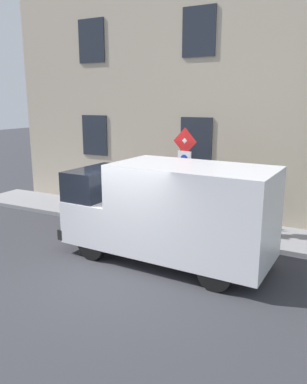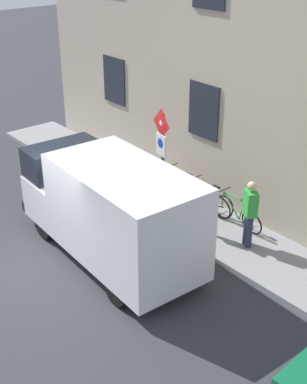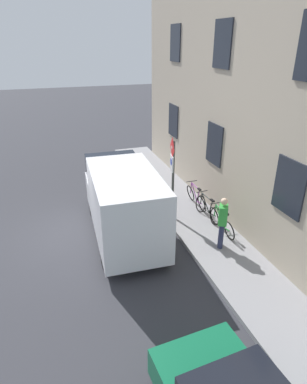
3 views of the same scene
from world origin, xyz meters
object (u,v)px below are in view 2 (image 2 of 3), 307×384
(sign_post_stacked, at_px, (162,150))
(bicycle_black, at_px, (208,199))
(bicycle_green, at_px, (236,213))
(pedestrian, at_px, (250,212))
(bicycle_purple, at_px, (183,187))
(delivery_van, at_px, (110,208))

(sign_post_stacked, bearing_deg, bicycle_black, -20.62)
(sign_post_stacked, height_order, bicycle_green, sign_post_stacked)
(pedestrian, bearing_deg, bicycle_black, -74.61)
(sign_post_stacked, height_order, bicycle_purple, sign_post_stacked)
(bicycle_green, bearing_deg, delivery_van, 71.28)
(delivery_van, distance_m, pedestrian, 3.32)
(bicycle_purple, bearing_deg, pedestrian, 171.00)
(bicycle_black, height_order, pedestrian, pedestrian)
(bicycle_black, bearing_deg, bicycle_green, 175.47)
(delivery_van, relative_size, bicycle_purple, 3.17)
(bicycle_purple, xyz_separation_m, pedestrian, (-0.47, -2.85, 0.56))
(sign_post_stacked, distance_m, bicycle_black, 2.12)
(bicycle_purple, relative_size, pedestrian, 0.99)
(sign_post_stacked, xyz_separation_m, bicycle_green, (1.27, -1.50, -1.63))
(delivery_van, xyz_separation_m, bicycle_black, (3.18, -0.06, -0.82))
(bicycle_green, relative_size, bicycle_purple, 1.00)
(sign_post_stacked, bearing_deg, pedestrian, -70.86)
(delivery_van, xyz_separation_m, bicycle_purple, (3.18, 0.96, -0.82))
(bicycle_green, distance_m, bicycle_black, 1.02)
(delivery_van, distance_m, bicycle_purple, 3.43)
(delivery_van, bearing_deg, bicycle_green, -106.11)
(bicycle_black, bearing_deg, pedestrian, 161.05)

